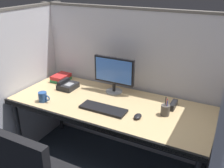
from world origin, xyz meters
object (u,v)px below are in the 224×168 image
Objects in this scene: monitor_center at (114,73)px; red_stapler at (173,105)px; keyboard_main at (103,109)px; desk at (109,109)px; book_stack at (61,78)px; desk_phone at (68,85)px; computer_mouse at (138,116)px; pen_cup at (165,110)px; coffee_mug at (43,97)px.

monitor_center is 0.66m from red_stapler.
keyboard_main is at bearing -149.05° from red_stapler.
desk is at bearing 93.68° from keyboard_main.
keyboard_main is 0.85m from book_stack.
desk_phone is 1.27× the size of red_stapler.
computer_mouse is 0.51× the size of desk_phone.
monitor_center reaches higher than book_stack.
desk_phone reaches higher than computer_mouse.
computer_mouse is 0.92m from desk_phone.
desk is 19.79× the size of computer_mouse.
computer_mouse is at bearing -41.69° from monitor_center.
book_stack is (-1.31, 0.05, 0.01)m from red_stapler.
pen_cup reaches higher than red_stapler.
pen_cup is at bearing -100.11° from red_stapler.
red_stapler is at bearing 79.89° from pen_cup.
monitor_center is 2.87× the size of red_stapler.
desk is at bearing -73.12° from monitor_center.
desk is 15.08× the size of coffee_mug.
computer_mouse is 0.25m from pen_cup.
pen_cup is at bearing 4.51° from desk.
monitor_center is 4.48× the size of computer_mouse.
pen_cup is (1.08, -0.07, 0.02)m from desk_phone.
monitor_center is 2.03× the size of book_stack.
coffee_mug is 0.84× the size of red_stapler.
desk_phone is 1.12m from red_stapler.
monitor_center is at bearing 0.09° from book_stack.
monitor_center reaches higher than desk_phone.
desk_phone reaches higher than red_stapler.
monitor_center is at bearing 44.53° from coffee_mug.
desk is 0.64m from coffee_mug.
desk is at bearing -159.96° from red_stapler.
computer_mouse is at bearing -140.33° from pen_cup.
pen_cup is (0.52, 0.17, 0.04)m from keyboard_main.
book_stack reaches higher than red_stapler.
monitor_center is at bearing 175.33° from red_stapler.
desk_phone is at bearing 168.76° from desk.
monitor_center is 0.70m from book_stack.
book_stack is (-0.75, 0.25, 0.09)m from desk.
keyboard_main is 0.64m from red_stapler.
monitor_center is 0.66m from pen_cup.
desk_phone is (-0.57, 0.24, 0.02)m from keyboard_main.
computer_mouse is 0.58× the size of pen_cup.
coffee_mug is 0.66× the size of desk_phone.
monitor_center is at bearing 160.59° from pen_cup.
desk is at bearing -11.24° from desk_phone.
red_stapler reaches higher than keyboard_main.
computer_mouse is (0.33, 0.01, 0.01)m from keyboard_main.
book_stack is at bearing 170.62° from pen_cup.
desk_phone is at bearing 86.20° from coffee_mug.
pen_cup reaches higher than keyboard_main.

